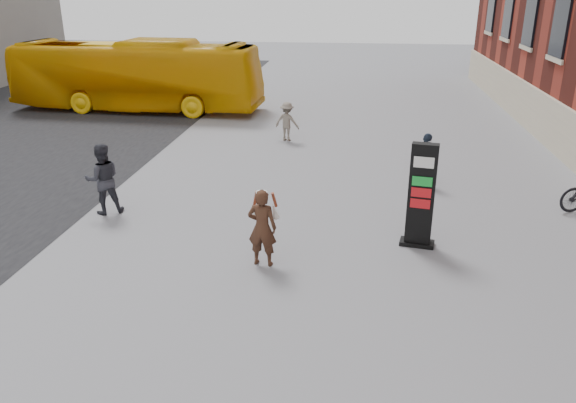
# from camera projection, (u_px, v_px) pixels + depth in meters

# --- Properties ---
(ground) EXTENTS (100.00, 100.00, 0.00)m
(ground) POSITION_uv_depth(u_px,v_px,m) (250.00, 270.00, 12.21)
(ground) COLOR #9E9EA3
(info_pylon) EXTENTS (0.86, 0.54, 2.50)m
(info_pylon) POSITION_uv_depth(u_px,v_px,m) (421.00, 196.00, 12.95)
(info_pylon) COLOR black
(info_pylon) RESTS_ON ground
(woman) EXTENTS (0.71, 0.65, 1.76)m
(woman) POSITION_uv_depth(u_px,v_px,m) (262.00, 227.00, 12.17)
(woman) COLOR #402419
(woman) RESTS_ON ground
(bus) EXTENTS (12.18, 3.39, 3.36)m
(bus) POSITION_uv_depth(u_px,v_px,m) (136.00, 75.00, 27.00)
(bus) COLOR #E2A308
(bus) RESTS_ON road
(pedestrian_a) EXTENTS (1.17, 1.09, 1.92)m
(pedestrian_a) POSITION_uv_depth(u_px,v_px,m) (103.00, 179.00, 14.95)
(pedestrian_a) COLOR #2D2E35
(pedestrian_a) RESTS_ON ground
(pedestrian_b) EXTENTS (1.10, 0.81, 1.52)m
(pedestrian_b) POSITION_uv_depth(u_px,v_px,m) (287.00, 122.00, 22.01)
(pedestrian_b) COLOR slate
(pedestrian_b) RESTS_ON ground
(pedestrian_c) EXTENTS (0.86, 1.02, 1.64)m
(pedestrian_c) POSITION_uv_depth(u_px,v_px,m) (426.00, 160.00, 17.07)
(pedestrian_c) COLOR #2A374B
(pedestrian_c) RESTS_ON ground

